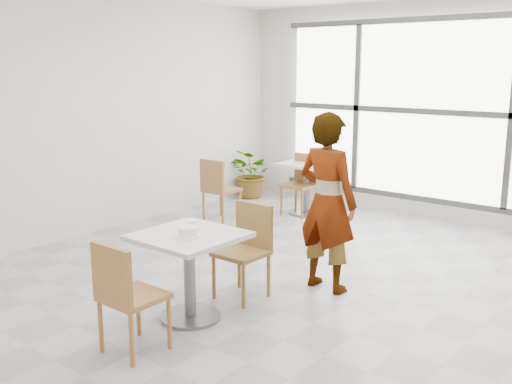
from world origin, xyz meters
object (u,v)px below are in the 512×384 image
Objects in this scene: person at (327,202)px; main_table at (189,260)px; chair_far at (247,244)px; plant_left at (253,174)px; chair_near at (125,291)px; oatmeal_bowl at (188,231)px; coffee_cup at (193,225)px; bg_table_left at (307,181)px; bg_chair_left_far at (302,180)px; bg_chair_left_near at (218,186)px.

main_table is at bearing 72.30° from person.
chair_far is 4.16m from plant_left.
chair_near reaches higher than oatmeal_bowl.
oatmeal_bowl reaches higher than coffee_cup.
plant_left is at bearing 166.12° from bg_table_left.
chair_near is 4.57m from bg_chair_left_far.
chair_far is at bearing -51.31° from plant_left.
main_table is at bearing -93.01° from chair_far.
main_table is at bearing -57.62° from coffee_cup.
coffee_cup is 0.20× the size of plant_left.
main_table is 0.32m from coffee_cup.
person is (0.52, 1.32, 0.33)m from main_table.
person is 2.13× the size of plant_left.
bg_chair_left_near is at bearing 128.56° from main_table.
main_table is 0.76m from chair_near.
chair_far is 5.47× the size of coffee_cup.
main_table is at bearing -57.05° from plant_left.
coffee_cup is 1.32m from person.
person is 1.96× the size of bg_chair_left_near.
bg_chair_left_near is at bearing 128.66° from oatmeal_bowl.
bg_chair_left_far reaches higher than main_table.
person is 4.08m from plant_left.
bg_table_left is (-1.33, 2.93, -0.01)m from chair_far.
coffee_cup is at bearing 65.88° from person.
chair_near and bg_chair_left_near have the same top height.
chair_near reaches higher than bg_table_left.
bg_table_left is 0.86× the size of bg_chair_left_near.
chair_far is at bearing 55.55° from person.
person is (0.61, 1.16, 0.07)m from coffee_cup.
bg_table_left is (-1.35, 3.70, -0.31)m from oatmeal_bowl.
main_table is 3.83m from bg_chair_left_far.
bg_chair_left_far is (-1.85, 2.27, -0.35)m from person.
person reaches higher than chair_near.
chair_near and chair_far have the same top height.
bg_chair_left_near is (-2.03, 1.79, 0.00)m from chair_far.
main_table is at bearing 128.56° from bg_chair_left_near.
bg_chair_left_far is (-1.43, 4.34, 0.00)m from chair_near.
coffee_cup is 0.21× the size of bg_table_left.
person reaches higher than bg_chair_left_far.
bg_chair_left_far is (-1.24, 3.43, -0.28)m from coffee_cup.
bg_chair_left_near is 1.09× the size of plant_left.
chair_near is 3.86m from bg_chair_left_near.
oatmeal_bowl is at bearing -54.39° from coffee_cup.
person reaches higher than plant_left.
bg_chair_left_far is (0.66, 1.09, 0.00)m from bg_chair_left_near.
person is 1.96× the size of bg_chair_left_far.
chair_near is at bearing -83.04° from main_table.
oatmeal_bowl is (0.06, -0.06, 0.27)m from main_table.
coffee_cup is at bearing -57.03° from plant_left.
chair_far is 1.00× the size of bg_chair_left_far.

